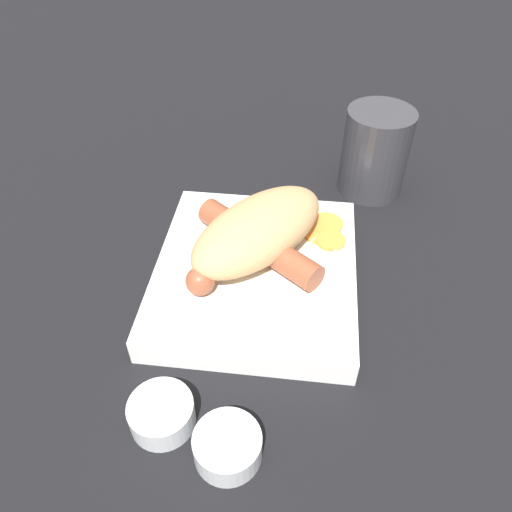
% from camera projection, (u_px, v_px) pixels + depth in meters
% --- Properties ---
extents(ground_plane, '(3.00, 3.00, 0.00)m').
position_uv_depth(ground_plane, '(256.00, 283.00, 0.51)').
color(ground_plane, black).
extents(food_tray, '(0.22, 0.19, 0.03)m').
position_uv_depth(food_tray, '(256.00, 273.00, 0.50)').
color(food_tray, white).
rests_on(food_tray, ground_plane).
extents(bread_roll, '(0.18, 0.16, 0.05)m').
position_uv_depth(bread_roll, '(260.00, 230.00, 0.49)').
color(bread_roll, tan).
rests_on(bread_roll, food_tray).
extents(sausage, '(0.14, 0.13, 0.03)m').
position_uv_depth(sausage, '(256.00, 242.00, 0.49)').
color(sausage, brown).
rests_on(sausage, food_tray).
extents(pickled_veggies, '(0.08, 0.05, 0.00)m').
position_uv_depth(pickled_veggies, '(326.00, 234.00, 0.52)').
color(pickled_veggies, orange).
rests_on(pickled_veggies, food_tray).
extents(condiment_cup_near, '(0.05, 0.05, 0.02)m').
position_uv_depth(condiment_cup_near, '(162.00, 415.00, 0.39)').
color(condiment_cup_near, silver).
rests_on(condiment_cup_near, ground_plane).
extents(condiment_cup_far, '(0.05, 0.05, 0.02)m').
position_uv_depth(condiment_cup_far, '(231.00, 448.00, 0.37)').
color(condiment_cup_far, silver).
rests_on(condiment_cup_far, ground_plane).
extents(drink_glass, '(0.08, 0.08, 0.10)m').
position_uv_depth(drink_glass, '(375.00, 152.00, 0.59)').
color(drink_glass, '#333338').
rests_on(drink_glass, ground_plane).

